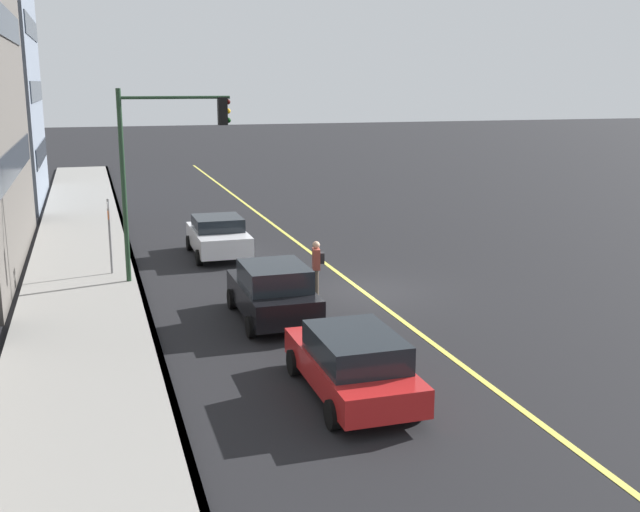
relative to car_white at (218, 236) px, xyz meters
name	(u,v)px	position (x,y,z in m)	size (l,w,h in m)	color
ground	(362,291)	(-6.45, -3.59, -0.79)	(200.00, 200.00, 0.00)	black
sidewalk_slab	(83,312)	(-6.45, 5.09, -0.72)	(80.00, 3.78, 0.15)	gray
curb_edge	(146,306)	(-6.45, 3.28, -0.72)	(80.00, 0.16, 0.15)	slate
lane_stripe_center	(362,291)	(-6.45, -3.59, -0.79)	(80.00, 0.16, 0.01)	#D8CC4C
car_white	(218,236)	(0.00, 0.00, 0.00)	(4.17, 2.12, 1.54)	silver
car_red	(353,362)	(-14.35, -0.47, -0.02)	(4.47, 1.98, 1.49)	red
car_black	(273,292)	(-8.62, -0.11, 0.05)	(4.19, 2.05, 1.66)	black
pedestrian_with_backpack	(317,264)	(-6.58, -2.02, 0.25)	(0.45, 0.42, 1.77)	brown
traffic_light_mast	(162,153)	(-3.51, 2.33, 3.56)	(0.28, 3.65, 6.43)	#1E3823
street_sign_post	(109,231)	(-2.25, 4.10, 0.83)	(0.60, 0.08, 2.75)	slate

